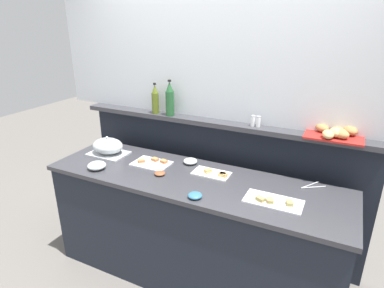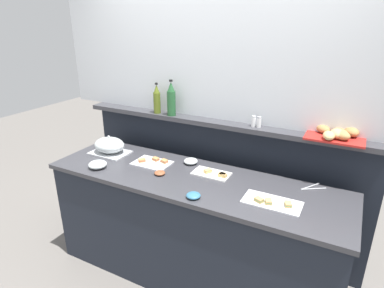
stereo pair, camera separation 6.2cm
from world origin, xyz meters
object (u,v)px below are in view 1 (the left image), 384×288
object	(u,v)px
pepper_shaker	(258,122)
glass_bowl_medium	(97,166)
serving_cloche	(108,147)
sandwich_platter_side	(152,163)
sandwich_platter_rear	(273,201)
wine_bottle_green	(170,100)
salt_shaker	(253,121)
condiment_bowl_dark	(195,195)
olive_oil_bottle	(155,100)
bread_basket	(336,133)
glass_bowl_large	(190,161)
sandwich_platter_front	(213,173)
serving_tongs	(311,186)
condiment_bowl_red	(160,173)

from	to	relation	value
pepper_shaker	glass_bowl_medium	bearing A→B (deg)	-150.34
serving_cloche	pepper_shaker	xyz separation A→B (m)	(1.24, 0.36, 0.30)
sandwich_platter_side	sandwich_platter_rear	bearing A→B (deg)	-8.72
wine_bottle_green	salt_shaker	world-z (taller)	wine_bottle_green
serving_cloche	condiment_bowl_dark	xyz separation A→B (m)	(1.03, -0.34, -0.06)
sandwich_platter_side	salt_shaker	bearing A→B (deg)	26.24
wine_bottle_green	salt_shaker	size ratio (longest dim) A/B	3.63
wine_bottle_green	pepper_shaker	xyz separation A→B (m)	(0.79, 0.03, -0.10)
olive_oil_bottle	wine_bottle_green	xyz separation A→B (m)	(0.15, -0.00, 0.02)
bread_basket	glass_bowl_medium	bearing A→B (deg)	-159.29
glass_bowl_large	salt_shaker	world-z (taller)	salt_shaker
sandwich_platter_front	glass_bowl_medium	size ratio (longest dim) A/B	1.96
serving_tongs	bread_basket	world-z (taller)	bread_basket
sandwich_platter_rear	glass_bowl_large	bearing A→B (deg)	158.15
sandwich_platter_side	glass_bowl_medium	distance (m)	0.44
glass_bowl_medium	pepper_shaker	xyz separation A→B (m)	(1.13, 0.64, 0.35)
sandwich_platter_side	serving_tongs	distance (m)	1.26
pepper_shaker	bread_basket	distance (m)	0.57
sandwich_platter_rear	olive_oil_bottle	xyz separation A→B (m)	(-1.21, 0.50, 0.45)
glass_bowl_large	glass_bowl_medium	bearing A→B (deg)	-146.18
pepper_shaker	sandwich_platter_rear	bearing A→B (deg)	-62.46
condiment_bowl_dark	sandwich_platter_side	bearing A→B (deg)	149.14
sandwich_platter_front	pepper_shaker	distance (m)	0.54
sandwich_platter_front	glass_bowl_medium	xyz separation A→B (m)	(-0.88, -0.32, 0.02)
olive_oil_bottle	condiment_bowl_red	bearing A→B (deg)	-56.03
sandwich_platter_front	wine_bottle_green	size ratio (longest dim) A/B	0.92
sandwich_platter_side	olive_oil_bottle	bearing A→B (deg)	115.14
condiment_bowl_dark	serving_tongs	size ratio (longest dim) A/B	0.61
serving_cloche	salt_shaker	bearing A→B (deg)	16.67
serving_cloche	bread_basket	world-z (taller)	bread_basket
glass_bowl_medium	bread_basket	xyz separation A→B (m)	(1.70, 0.64, 0.34)
serving_cloche	glass_bowl_large	bearing A→B (deg)	10.71
sandwich_platter_side	condiment_bowl_dark	bearing A→B (deg)	-30.86
sandwich_platter_rear	condiment_bowl_red	distance (m)	0.88
serving_cloche	wine_bottle_green	world-z (taller)	wine_bottle_green
serving_cloche	olive_oil_bottle	xyz separation A→B (m)	(0.30, 0.34, 0.38)
condiment_bowl_dark	wine_bottle_green	size ratio (longest dim) A/B	0.31
serving_cloche	condiment_bowl_dark	bearing A→B (deg)	-18.37
olive_oil_bottle	pepper_shaker	xyz separation A→B (m)	(0.94, 0.02, -0.08)
glass_bowl_medium	condiment_bowl_red	size ratio (longest dim) A/B	1.74
olive_oil_bottle	sandwich_platter_front	bearing A→B (deg)	-23.05
serving_cloche	wine_bottle_green	xyz separation A→B (m)	(0.46, 0.33, 0.40)
salt_shaker	bread_basket	bearing A→B (deg)	0.11
sandwich_platter_side	condiment_bowl_red	distance (m)	0.23
sandwich_platter_front	bread_basket	xyz separation A→B (m)	(0.82, 0.32, 0.36)
sandwich_platter_front	glass_bowl_large	size ratio (longest dim) A/B	2.49
sandwich_platter_rear	wine_bottle_green	bearing A→B (deg)	154.87
sandwich_platter_side	salt_shaker	distance (m)	0.90
serving_cloche	olive_oil_bottle	bearing A→B (deg)	47.89
sandwich_platter_front	condiment_bowl_dark	world-z (taller)	sandwich_platter_front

